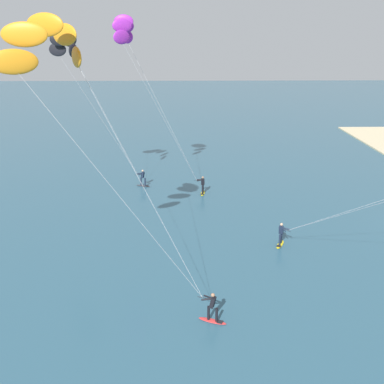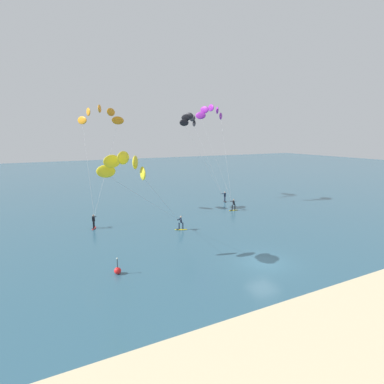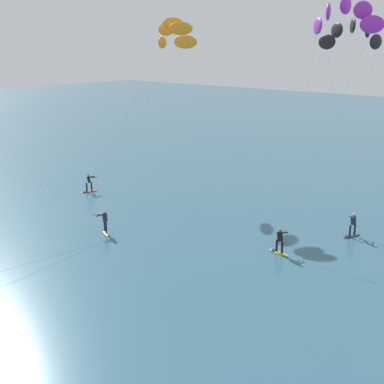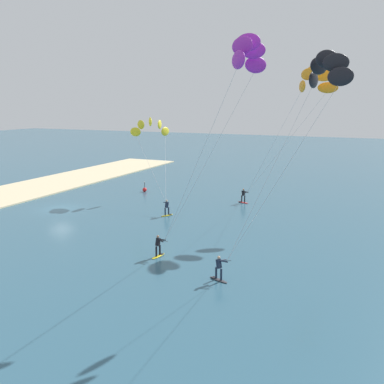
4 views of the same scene
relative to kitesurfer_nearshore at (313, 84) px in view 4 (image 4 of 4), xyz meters
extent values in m
plane|color=#2D566B|center=(8.11, -25.14, -13.24)|extent=(240.00, 240.00, 0.00)
ellipsoid|color=red|center=(-3.00, -7.71, -13.20)|extent=(0.92, 1.52, 0.08)
cube|color=black|center=(-3.16, -8.09, -13.15)|extent=(0.37, 0.37, 0.02)
cylinder|color=black|center=(-2.91, -7.51, -12.77)|extent=(0.14, 0.14, 0.78)
cylinder|color=black|center=(-3.08, -7.91, -12.77)|extent=(0.14, 0.14, 0.78)
cube|color=black|center=(-3.00, -7.71, -12.08)|extent=(0.40, 0.41, 0.63)
sphere|color=#9E7051|center=(-3.00, -7.71, -11.66)|extent=(0.20, 0.20, 0.20)
cylinder|color=black|center=(-2.80, -7.20, -11.93)|extent=(0.23, 0.52, 0.03)
cylinder|color=black|center=(-3.00, -7.41, -11.90)|extent=(0.10, 0.60, 0.15)
cylinder|color=black|center=(-2.79, -7.49, -11.90)|extent=(0.48, 0.50, 0.15)
ellipsoid|color=orange|center=(2.35, -0.60, -0.31)|extent=(2.05, 1.14, 1.10)
ellipsoid|color=orange|center=(1.52, -0.27, 0.82)|extent=(1.68, 1.73, 1.10)
ellipsoid|color=orange|center=(0.11, 0.28, 1.26)|extent=(1.06, 2.07, 1.10)
ellipsoid|color=orange|center=(-1.31, 0.83, 0.82)|extent=(0.37, 2.10, 1.10)
ellipsoid|color=orange|center=(-2.14, 1.15, -0.31)|extent=(1.14, 2.05, 1.10)
cylinder|color=#B2B2B7|center=(-0.22, -3.90, -6.27)|extent=(5.17, 6.62, 11.33)
cylinder|color=#B2B2B7|center=(-2.47, -3.02, -6.27)|extent=(0.68, 8.36, 11.33)
ellipsoid|color=yellow|center=(16.97, -8.08, -13.20)|extent=(1.54, 0.58, 0.08)
cube|color=black|center=(16.56, -8.01, -13.15)|extent=(0.32, 0.33, 0.02)
cylinder|color=black|center=(17.19, -8.11, -12.77)|extent=(0.14, 0.14, 0.78)
cylinder|color=black|center=(16.75, -8.04, -12.77)|extent=(0.14, 0.14, 0.78)
cube|color=black|center=(16.97, -8.08, -12.08)|extent=(0.36, 0.34, 0.63)
sphere|color=#9E7051|center=(16.97, -8.08, -11.66)|extent=(0.20, 0.20, 0.20)
cylinder|color=black|center=(16.97, -7.53, -11.93)|extent=(0.03, 0.55, 0.03)
cylinder|color=black|center=(16.86, -7.80, -11.90)|extent=(0.31, 0.59, 0.15)
cylinder|color=black|center=(17.08, -7.80, -11.90)|extent=(0.31, 0.59, 0.15)
ellipsoid|color=purple|center=(18.82, -1.43, 0.65)|extent=(1.37, 1.37, 1.10)
ellipsoid|color=purple|center=(18.13, -1.43, 1.53)|extent=(0.91, 1.62, 1.10)
ellipsoid|color=purple|center=(16.96, -1.43, 1.86)|extent=(0.32, 1.62, 1.10)
ellipsoid|color=purple|center=(15.79, -1.43, 1.53)|extent=(0.92, 1.62, 1.10)
ellipsoid|color=purple|center=(15.10, -1.43, 0.65)|extent=(1.37, 1.37, 1.10)
cylinder|color=#B2B2B7|center=(17.89, -4.48, -5.79)|extent=(1.87, 6.12, 12.29)
cylinder|color=#B2B2B7|center=(16.03, -4.48, -5.79)|extent=(1.89, 6.11, 12.29)
ellipsoid|color=#333338|center=(19.28, -2.32, -13.20)|extent=(0.89, 1.53, 0.08)
cube|color=black|center=(19.13, -2.70, -13.15)|extent=(0.37, 0.37, 0.02)
cylinder|color=#192338|center=(19.36, -2.11, -12.77)|extent=(0.14, 0.14, 0.78)
cylinder|color=#192338|center=(19.20, -2.52, -12.77)|extent=(0.14, 0.14, 0.78)
cube|color=#192338|center=(19.28, -2.32, -12.08)|extent=(0.40, 0.41, 0.63)
sphere|color=tan|center=(19.28, -2.32, -11.66)|extent=(0.20, 0.20, 0.20)
cylinder|color=black|center=(18.97, -1.86, -11.93)|extent=(0.33, 0.47, 0.03)
cylinder|color=#192338|center=(19.04, -2.15, -11.90)|extent=(0.55, 0.41, 0.15)
cylinder|color=#192338|center=(19.22, -2.03, -11.90)|extent=(0.22, 0.61, 0.15)
ellipsoid|color=black|center=(17.00, 4.22, -0.35)|extent=(0.61, 1.57, 1.10)
ellipsoid|color=black|center=(16.46, 3.85, 0.49)|extent=(0.62, 1.57, 1.10)
ellipsoid|color=black|center=(15.54, 3.23, 0.81)|extent=(1.13, 1.45, 1.10)
ellipsoid|color=black|center=(14.61, 2.60, 0.49)|extent=(1.46, 1.12, 1.10)
ellipsoid|color=black|center=(14.07, 2.24, -0.35)|extent=(1.57, 0.61, 1.10)
cylinder|color=#B2B2B7|center=(17.99, 1.18, -6.29)|extent=(1.99, 6.10, 11.29)
cylinder|color=#B2B2B7|center=(16.52, 0.19, -6.29)|extent=(4.92, 4.12, 11.29)
ellipsoid|color=yellow|center=(5.92, -13.08, -13.20)|extent=(1.51, 0.98, 0.08)
cube|color=black|center=(5.55, -12.90, -13.15)|extent=(0.38, 0.38, 0.02)
cylinder|color=#192338|center=(6.12, -13.18, -12.77)|extent=(0.14, 0.14, 0.78)
cylinder|color=#192338|center=(5.72, -12.99, -12.77)|extent=(0.14, 0.14, 0.78)
cube|color=#192338|center=(5.92, -13.08, -12.08)|extent=(0.42, 0.41, 0.63)
sphere|color=tan|center=(5.92, -13.08, -11.66)|extent=(0.20, 0.20, 0.20)
cylinder|color=black|center=(5.48, -13.42, -11.93)|extent=(0.45, 0.36, 0.03)
cylinder|color=#192338|center=(5.77, -13.34, -11.90)|extent=(0.38, 0.56, 0.15)
cylinder|color=#192338|center=(5.63, -13.16, -11.90)|extent=(0.60, 0.25, 0.15)
ellipsoid|color=yellow|center=(-3.65, -18.20, -5.28)|extent=(1.63, 0.51, 1.10)
ellipsoid|color=yellow|center=(-3.23, -18.74, -4.41)|extent=(1.63, 0.73, 1.10)
ellipsoid|color=yellow|center=(-2.52, -19.66, -4.07)|extent=(1.46, 1.24, 1.10)
ellipsoid|color=yellow|center=(-1.81, -20.57, -4.41)|extent=(1.07, 1.55, 1.10)
ellipsoid|color=yellow|center=(-1.39, -21.11, -5.28)|extent=(0.51, 1.63, 1.10)
cylinder|color=#B2B2B7|center=(0.92, -15.81, -8.75)|extent=(9.15, 4.80, 6.37)
cylinder|color=#B2B2B7|center=(2.05, -17.26, -8.75)|extent=(6.89, 7.71, 6.37)
sphere|color=red|center=(-3.85, -21.46, -12.96)|extent=(0.56, 0.56, 0.56)
cylinder|color=#262628|center=(-3.85, -21.46, -12.33)|extent=(0.06, 0.06, 0.70)
sphere|color=#F2F2CC|center=(-3.85, -21.46, -11.92)|extent=(0.12, 0.12, 0.12)
camera|label=1|loc=(-22.78, -6.23, 0.79)|focal=42.13mm
camera|label=2|loc=(-9.89, -45.53, -2.12)|focal=29.89mm
camera|label=3|loc=(31.11, -32.70, -0.64)|focal=44.71mm
camera|label=4|loc=(44.14, 6.96, -1.89)|focal=40.35mm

